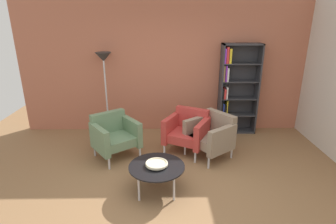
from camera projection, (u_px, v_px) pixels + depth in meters
ground_plane at (177, 194)px, 3.87m from camera, size 8.32×8.32×0.00m
brick_back_panel at (172, 64)px, 5.71m from camera, size 6.40×0.12×2.90m
bookshelf_tall at (235, 89)px, 5.70m from camera, size 0.80×0.30×1.90m
coffee_table_low at (157, 168)px, 3.85m from camera, size 0.80×0.80×0.40m
decorative_bowl at (157, 164)px, 3.82m from camera, size 0.32×0.32×0.05m
armchair_spare_guest at (114, 135)px, 4.81m from camera, size 0.95×0.94×0.78m
armchair_near_window at (187, 130)px, 4.99m from camera, size 0.93×0.90×0.78m
armchair_corner_red at (211, 134)px, 4.82m from camera, size 0.94×0.95×0.78m
floor_lamp_torchiere at (104, 67)px, 5.39m from camera, size 0.32×0.32×1.74m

